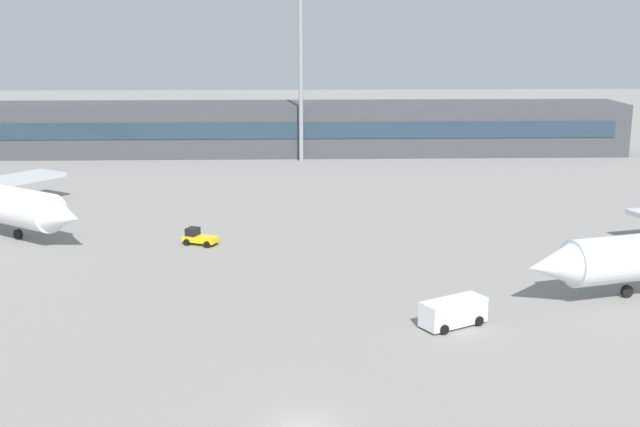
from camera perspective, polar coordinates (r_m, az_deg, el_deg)
The scene contains 5 objects.
ground_plane at distance 84.56m, azimuth -1.50°, elevation -1.99°, with size 400.00×400.00×0.00m, color gray.
terminal_building at distance 141.17m, azimuth -1.70°, elevation 6.09°, with size 114.58×12.13×9.00m.
baggage_tug_yellow at distance 83.99m, azimuth -8.69°, elevation -1.69°, with size 3.90×2.90×1.75m.
service_van_white at distance 61.87m, azimuth 9.52°, elevation -6.95°, with size 5.52×4.27×2.08m.
floodlight_tower_west at distance 132.44m, azimuth -1.39°, elevation 10.61°, with size 3.20×0.80×27.90m.
Camera 1 is at (-0.49, -41.53, 22.43)m, focal length 44.76 mm.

